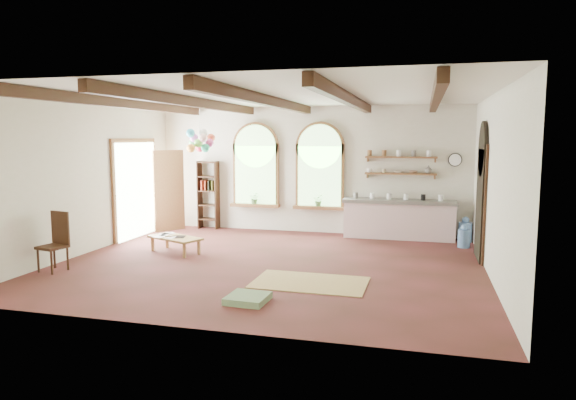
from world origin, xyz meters
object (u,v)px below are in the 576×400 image
(coffee_table, at_px, (175,239))
(kitchen_counter, at_px, (399,219))
(side_chair, at_px, (54,254))
(balloon_cluster, at_px, (200,141))

(coffee_table, bearing_deg, kitchen_counter, 31.84)
(kitchen_counter, distance_m, coffee_table, 5.30)
(side_chair, bearing_deg, kitchen_counter, 38.44)
(kitchen_counter, height_order, side_chair, side_chair)
(coffee_table, height_order, balloon_cluster, balloon_cluster)
(coffee_table, height_order, side_chair, side_chair)
(coffee_table, relative_size, side_chair, 1.22)
(kitchen_counter, height_order, balloon_cluster, balloon_cluster)
(coffee_table, distance_m, balloon_cluster, 2.79)
(side_chair, height_order, balloon_cluster, balloon_cluster)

